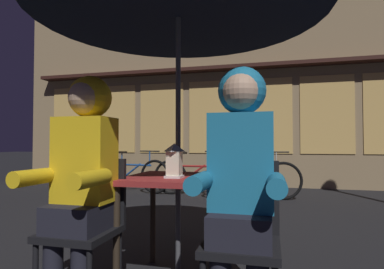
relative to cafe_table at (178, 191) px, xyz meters
name	(u,v)px	position (x,y,z in m)	size (l,w,h in m)	color
cafe_table	(178,191)	(0.00, 0.00, 0.00)	(0.72, 0.72, 0.74)	maroon
lantern	(174,160)	(0.01, -0.11, 0.22)	(0.11, 0.11, 0.23)	white
chair_left	(87,220)	(-0.48, -0.37, -0.15)	(0.40, 0.40, 0.87)	black
chair_right	(242,231)	(0.48, -0.37, -0.15)	(0.40, 0.40, 0.87)	black
person_left_hooded	(83,164)	(-0.48, -0.43, 0.21)	(0.45, 0.56, 1.40)	black
person_right_hooded	(241,166)	(0.48, -0.43, 0.21)	(0.45, 0.56, 1.40)	black
shopfront_building	(214,58)	(-0.71, 5.39, 2.45)	(10.00, 0.93, 6.20)	#937A56
bicycle_nearest	(84,173)	(-3.18, 3.67, -0.29)	(1.65, 0.40, 0.84)	black
bicycle_second	(133,175)	(-2.06, 3.69, -0.29)	(1.66, 0.36, 0.84)	black
bicycle_third	(196,177)	(-0.74, 3.63, -0.29)	(1.68, 0.10, 0.84)	black
bicycle_fourth	(253,179)	(0.33, 3.43, -0.29)	(1.66, 0.35, 0.84)	black
potted_plant	(93,163)	(-3.11, 3.92, -0.09)	(0.60, 0.60, 0.92)	brown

